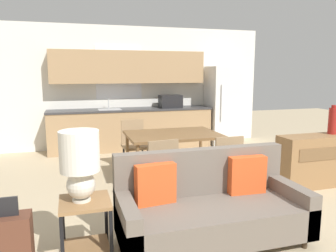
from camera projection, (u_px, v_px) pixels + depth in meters
ground_plane at (211, 243)px, 3.27m from camera, size 20.00×20.00×0.00m
wall_back at (128, 87)px, 7.43m from camera, size 6.40×0.07×2.70m
kitchen_counter at (132, 111)px, 7.23m from camera, size 3.57×0.65×2.15m
refrigerator at (222, 105)px, 7.75m from camera, size 0.69×0.72×1.82m
dining_table at (173, 138)px, 5.02m from camera, size 1.39×0.97×0.76m
couch at (210, 208)px, 3.28m from camera, size 1.85×0.80×0.90m
side_table at (86, 221)px, 2.91m from camera, size 0.44×0.44×0.57m
table_lamp at (80, 161)px, 2.82m from camera, size 0.34×0.34×0.62m
credenza at (317, 160)px, 4.89m from camera, size 1.21×0.40×0.77m
vase at (333, 121)px, 4.91m from camera, size 0.13×0.13×0.44m
dining_chair_near_right at (224, 163)px, 4.37m from camera, size 0.44×0.44×0.87m
dining_chair_far_left at (134, 142)px, 5.69m from camera, size 0.44×0.44×0.87m
dining_chair_near_left at (160, 168)px, 4.16m from camera, size 0.47×0.47×0.87m
suitcase at (3, 247)px, 2.68m from camera, size 0.45×0.22×0.69m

